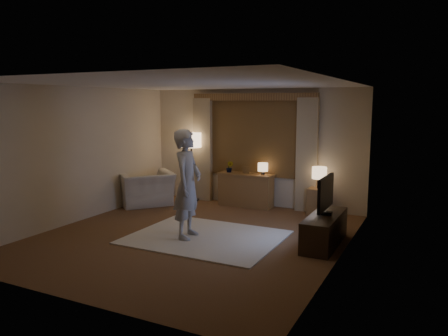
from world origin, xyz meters
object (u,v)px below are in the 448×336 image
Objects in this scene: side_table at (318,202)px; tv_stand at (324,230)px; armchair at (146,189)px; person at (187,184)px; sideboard at (246,191)px.

tv_stand is (0.58, -1.86, -0.03)m from side_table.
side_table is (3.72, 0.84, -0.09)m from armchair.
armchair is 0.63× the size of person.
side_table reaches higher than tv_stand.
side_table is 0.30× the size of person.
armchair is at bearing -167.31° from side_table.
person is (2.13, -1.70, 0.56)m from armchair.
person is at bearing -88.69° from sideboard.
person reaches higher than tv_stand.
armchair is 4.42m from tv_stand.
armchair is 2.79m from person.
person is at bearing -122.08° from side_table.
sideboard is at bearing 139.32° from tv_stand.
armchair is 2.06× the size of side_table.
tv_stand is 2.37m from person.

